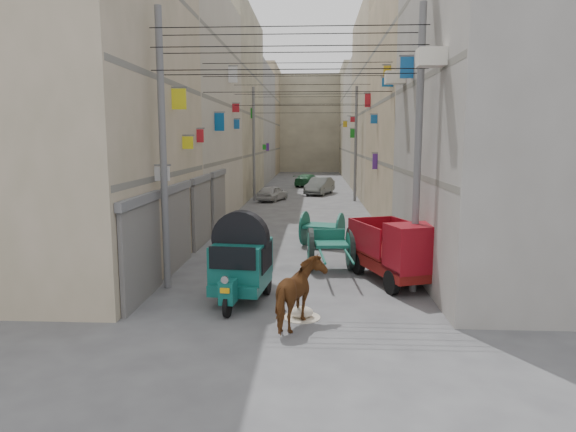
# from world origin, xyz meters

# --- Properties ---
(ground) EXTENTS (140.00, 140.00, 0.00)m
(ground) POSITION_xyz_m (0.00, 0.00, 0.00)
(ground) COLOR #454548
(ground) RESTS_ON ground
(building_row_left) EXTENTS (8.00, 62.00, 14.00)m
(building_row_left) POSITION_xyz_m (-8.00, 34.13, 6.46)
(building_row_left) COLOR tan
(building_row_left) RESTS_ON ground
(building_row_right) EXTENTS (8.00, 62.00, 14.00)m
(building_row_right) POSITION_xyz_m (8.00, 34.13, 6.46)
(building_row_right) COLOR gray
(building_row_right) RESTS_ON ground
(end_cap_building) EXTENTS (22.00, 10.00, 13.00)m
(end_cap_building) POSITION_xyz_m (0.00, 66.00, 6.50)
(end_cap_building) COLOR #B6AD8F
(end_cap_building) RESTS_ON ground
(shutters_left) EXTENTS (0.18, 14.40, 2.88)m
(shutters_left) POSITION_xyz_m (-3.92, 10.38, 1.49)
(shutters_left) COLOR #515056
(shutters_left) RESTS_ON ground
(signboards) EXTENTS (8.22, 40.52, 5.67)m
(signboards) POSITION_xyz_m (-0.01, 21.66, 3.43)
(signboards) COLOR #AA1621
(signboards) RESTS_ON ground
(ac_units) EXTENTS (0.70, 6.55, 3.35)m
(ac_units) POSITION_xyz_m (3.65, 7.67, 7.43)
(ac_units) COLOR beige
(ac_units) RESTS_ON ground
(utility_poles) EXTENTS (7.40, 22.20, 8.00)m
(utility_poles) POSITION_xyz_m (0.00, 17.00, 4.00)
(utility_poles) COLOR slate
(utility_poles) RESTS_ON ground
(overhead_cables) EXTENTS (7.40, 22.52, 1.12)m
(overhead_cables) POSITION_xyz_m (0.00, 14.40, 6.77)
(overhead_cables) COLOR black
(overhead_cables) RESTS_ON ground
(auto_rickshaw) EXTENTS (1.73, 2.74, 1.88)m
(auto_rickshaw) POSITION_xyz_m (-1.24, 4.89, 1.11)
(auto_rickshaw) COLOR black
(auto_rickshaw) RESTS_ON ground
(tonga_cart) EXTENTS (1.59, 3.26, 1.44)m
(tonga_cart) POSITION_xyz_m (1.28, 8.33, 0.75)
(tonga_cart) COLOR black
(tonga_cart) RESTS_ON ground
(mini_truck) EXTENTS (2.65, 3.85, 1.99)m
(mini_truck) POSITION_xyz_m (3.34, 6.59, 0.95)
(mini_truck) COLOR black
(mini_truck) RESTS_ON ground
(second_cart) EXTENTS (1.94, 1.81, 1.42)m
(second_cart) POSITION_xyz_m (1.06, 12.26, 0.76)
(second_cart) COLOR #145847
(second_cart) RESTS_ON ground
(feed_sack) EXTENTS (0.57, 0.46, 0.29)m
(feed_sack) POSITION_xyz_m (0.44, 3.60, 0.14)
(feed_sack) COLOR beige
(feed_sack) RESTS_ON ground
(horse) EXTENTS (1.37, 2.04, 1.58)m
(horse) POSITION_xyz_m (0.41, 3.00, 0.79)
(horse) COLOR #5F2516
(horse) RESTS_ON ground
(distant_car_white) EXTENTS (2.29, 3.49, 1.10)m
(distant_car_white) POSITION_xyz_m (-2.27, 27.93, 0.55)
(distant_car_white) COLOR #B5B5B5
(distant_car_white) RESTS_ON ground
(distant_car_grey) EXTENTS (2.58, 4.31, 1.34)m
(distant_car_grey) POSITION_xyz_m (1.14, 32.54, 0.67)
(distant_car_grey) COLOR #4F5451
(distant_car_grey) RESTS_ON ground
(distant_car_green) EXTENTS (2.86, 4.31, 1.16)m
(distant_car_green) POSITION_xyz_m (0.12, 39.54, 0.58)
(distant_car_green) COLOR #1F5A33
(distant_car_green) RESTS_ON ground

